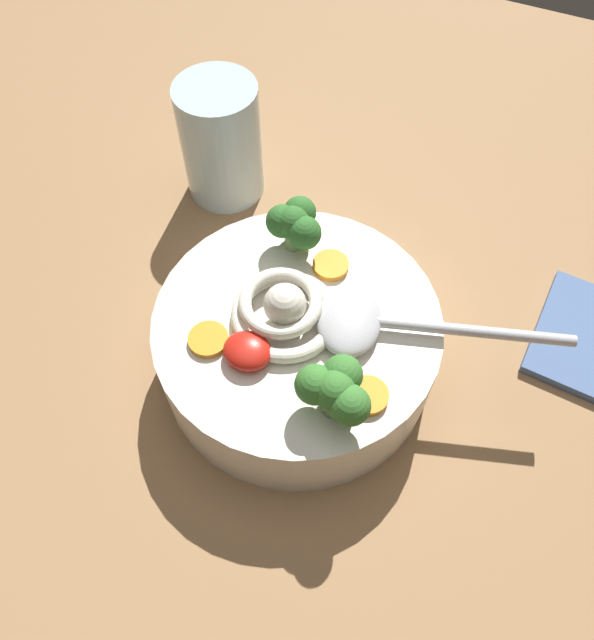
{
  "coord_description": "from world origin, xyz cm",
  "views": [
    {
      "loc": [
        -13.08,
        19.32,
        45.13
      ],
      "look_at": [
        -3.78,
        -1.64,
        9.18
      ],
      "focal_mm": 34.7,
      "sensor_mm": 36.0,
      "label": 1
    }
  ],
  "objects_px": {
    "noodle_pile": "(284,310)",
    "soup_spoon": "(369,321)",
    "soup_bowl": "(297,342)",
    "drinking_glass": "(221,142)"
  },
  "relations": [
    {
      "from": "noodle_pile",
      "to": "soup_spoon",
      "type": "xyz_separation_m",
      "value": [
        -0.06,
        -0.02,
        -0.0
      ]
    },
    {
      "from": "soup_bowl",
      "to": "drinking_glass",
      "type": "bearing_deg",
      "value": -46.81
    },
    {
      "from": "noodle_pile",
      "to": "drinking_glass",
      "type": "bearing_deg",
      "value": -49.12
    },
    {
      "from": "soup_spoon",
      "to": "noodle_pile",
      "type": "bearing_deg",
      "value": 179.22
    },
    {
      "from": "soup_spoon",
      "to": "drinking_glass",
      "type": "distance_m",
      "value": 0.23
    },
    {
      "from": "soup_bowl",
      "to": "soup_spoon",
      "type": "height_order",
      "value": "soup_spoon"
    },
    {
      "from": "soup_bowl",
      "to": "drinking_glass",
      "type": "height_order",
      "value": "drinking_glass"
    },
    {
      "from": "noodle_pile",
      "to": "soup_spoon",
      "type": "relative_size",
      "value": 0.47
    },
    {
      "from": "noodle_pile",
      "to": "soup_spoon",
      "type": "bearing_deg",
      "value": -163.58
    },
    {
      "from": "soup_spoon",
      "to": "drinking_glass",
      "type": "bearing_deg",
      "value": 127.34
    }
  ]
}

